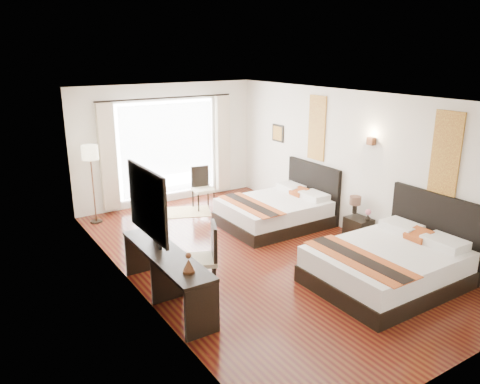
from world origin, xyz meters
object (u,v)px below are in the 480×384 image
side_table (146,202)px  console_desk (167,277)px  nightstand (358,229)px  television (151,225)px  table_lamp (355,202)px  window_chair (203,196)px  bed_near (391,263)px  bed_far (277,210)px  fruit_bowl (143,186)px  desk_chair (202,270)px  vase (368,215)px  floor_lamp (90,158)px

side_table → console_desk: bearing=-107.2°
nightstand → television: size_ratio=0.58×
table_lamp → window_chair: bearing=117.1°
bed_near → bed_far: bearing=88.5°
nightstand → television: television is taller
bed_far → fruit_bowl: (-2.16, 1.96, 0.38)m
table_lamp → side_table: (-2.95, 3.30, -0.40)m
table_lamp → desk_chair: (-3.47, -0.25, -0.41)m
bed_far → vase: bearing=-64.6°
bed_near → bed_far: (0.08, 3.02, -0.02)m
bed_near → vase: bed_near is taller
bed_near → console_desk: size_ratio=1.04×
bed_far → television: bearing=-161.4°
bed_far → nightstand: bearing=-62.7°
nightstand → fruit_bowl: (-2.95, 3.49, 0.47)m
television → window_chair: bearing=-23.5°
desk_chair → window_chair: (1.86, 3.41, -0.03)m
nightstand → console_desk: 4.02m
desk_chair → fruit_bowl: desk_chair is taller
bed_near → vase: bearing=55.7°
bed_far → side_table: bearing=138.0°
bed_near → side_table: (-2.06, 4.94, 0.00)m
desk_chair → floor_lamp: floor_lamp is taller
bed_near → table_lamp: bearing=61.6°
floor_lamp → window_chair: bearing=-9.6°
console_desk → fruit_bowl: (1.07, 3.59, 0.32)m
window_chair → table_lamp: bearing=34.8°
bed_near → fruit_bowl: bearing=112.7°
nightstand → television: bearing=173.6°
table_lamp → vase: (0.00, -0.34, -0.17)m
window_chair → bed_far: bearing=31.9°
bed_near → console_desk: bearing=156.2°
nightstand → table_lamp: bearing=80.5°
vase → console_desk: bearing=178.8°
bed_far → side_table: bed_far is taller
side_table → window_chair: window_chair is taller
television → floor_lamp: 3.29m
table_lamp → console_desk: table_lamp is taller
floor_lamp → fruit_bowl: 1.25m
side_table → bed_near: bearing=-67.4°
television → console_desk: bearing=-165.4°
fruit_bowl → window_chair: window_chair is taller
nightstand → side_table: side_table is taller
floor_lamp → vase: bearing=-44.4°
bed_far → nightstand: bed_far is taller
side_table → nightstand: bearing=-49.7°
vase → side_table: size_ratio=0.18×
desk_chair → console_desk: bearing=24.9°
floor_lamp → console_desk: bearing=-91.0°
bed_near → nightstand: bed_near is taller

